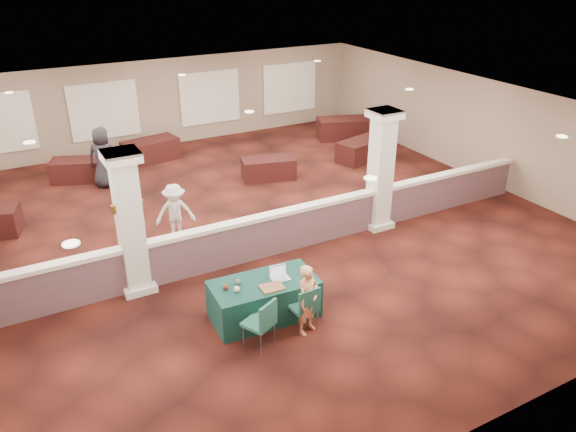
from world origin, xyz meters
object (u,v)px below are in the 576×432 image
woman (308,300)px  attendee_d (103,158)px  far_table_front_center (269,168)px  far_table_back_center (151,150)px  far_table_front_right (361,150)px  attendee_c (383,133)px  conf_chair_side (263,320)px  far_table_back_right (343,128)px  far_table_back_left (80,170)px  near_table (264,299)px  conf_chair_main (306,305)px  attendee_b (175,213)px

woman → attendee_d: attendee_d is taller
far_table_front_center → attendee_d: bearing=159.0°
far_table_front_center → far_table_back_center: bearing=129.4°
far_table_front_right → attendee_c: size_ratio=1.00×
far_table_front_right → attendee_d: attendee_d is taller
conf_chair_side → far_table_back_right: 13.10m
far_table_front_center → far_table_front_right: 3.66m
far_table_back_left → attendee_c: bearing=-16.1°
near_table → far_table_back_right: bearing=52.2°
attendee_d → near_table: bearing=127.3°
woman → attendee_c: 10.59m
far_table_front_right → attendee_c: bearing=-6.6°
conf_chair_side → far_table_back_left: bearing=72.1°
far_table_back_right → attendee_c: (0.00, -2.50, 0.50)m
far_table_front_right → far_table_back_right: far_table_back_right is taller
attendee_c → far_table_back_right: bearing=31.9°
conf_chair_main → far_table_back_left: (-2.42, 10.31, -0.23)m
conf_chair_side → far_table_back_left: 10.47m
near_table → far_table_back_right: near_table is taller
far_table_front_right → woman: bearing=-131.2°
near_table → far_table_front_right: bearing=46.7°
far_table_back_left → far_table_back_right: (9.91, -0.37, 0.05)m
near_table → far_table_back_left: near_table is taller
far_table_back_center → far_table_back_left: bearing=-163.9°
far_table_back_center → conf_chair_side: bearing=-95.6°
far_table_back_left → far_table_back_right: 9.92m
woman → far_table_back_left: size_ratio=0.85×
near_table → far_table_back_center: size_ratio=1.14×
conf_chair_side → attendee_d: attendee_d is taller
far_table_front_center → attendee_c: attendee_c is taller
woman → far_table_front_center: 8.17m
conf_chair_main → woman: bearing=-79.8°
far_table_back_right → far_table_front_right: bearing=-109.3°
far_table_back_left → far_table_front_center: bearing=-27.1°
far_table_front_center → far_table_front_right: bearing=0.0°
conf_chair_main → far_table_back_left: 10.59m
conf_chair_side → far_table_front_right: bearing=19.0°
far_table_front_center → far_table_back_left: 6.08m
far_table_front_center → attendee_c: (4.50, -0.10, 0.56)m
attendee_d → woman: bearing=129.6°
far_table_back_center → far_table_back_right: 7.45m
attendee_c → attendee_d: bearing=110.1°
near_table → far_table_front_center: near_table is taller
far_table_back_right → attendee_b: bearing=-149.0°
conf_chair_main → conf_chair_side: (-0.96, -0.06, 0.02)m
far_table_back_center → attendee_c: (7.37, -3.60, 0.52)m
far_table_front_center → attendee_b: bearing=-146.0°
conf_chair_main → far_table_front_right: 10.06m
conf_chair_main → attendee_d: bearing=98.4°
conf_chair_main → woman: 0.16m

